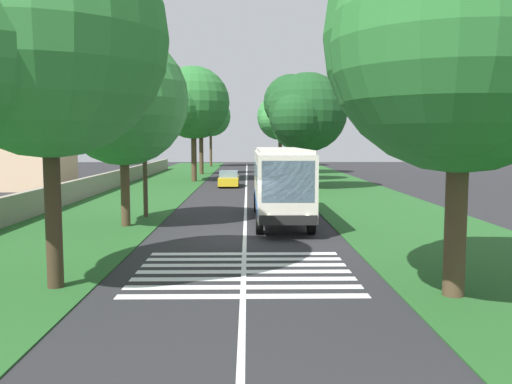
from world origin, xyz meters
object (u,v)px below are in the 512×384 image
Objects in this scene: trailing_car_0 at (229,179)px; roadside_tree_right_0 at (290,104)px; trailing_car_3 at (261,167)px; roadside_tree_right_3 at (295,127)px; coach_bus at (280,179)px; trailing_car_1 at (267,174)px; roadside_tree_right_4 at (454,41)px; utility_pole at (145,148)px; roadside_tree_right_1 at (306,114)px; trailing_car_2 at (264,170)px; roadside_building at (21,150)px; roadside_tree_left_0 at (200,120)px; roadside_tree_left_1 at (210,117)px; roadside_tree_left_2 at (192,105)px; roadside_tree_right_2 at (279,118)px; roadside_tree_left_3 at (121,104)px; roadside_tree_left_4 at (40,43)px.

roadside_tree_right_0 reaches higher than trailing_car_0.
roadside_tree_right_3 is at bearing -167.74° from trailing_car_3.
coach_bus is 2.60× the size of trailing_car_1.
trailing_car_0 is at bearing 11.38° from roadside_tree_right_4.
roadside_tree_right_0 is 38.47m from utility_pole.
trailing_car_0 is 1.00× the size of trailing_car_3.
coach_bus is at bearing 173.43° from roadside_tree_right_3.
roadside_tree_right_3 is 28.78m from utility_pole.
coach_bus is 1.14× the size of roadside_tree_right_1.
roadside_building reaches higher than trailing_car_2.
roadside_tree_left_1 reaches higher than roadside_tree_left_0.
coach_bus is 38.69m from roadside_tree_right_0.
roadside_tree_left_2 is at bearing 50.40° from roadside_tree_right_1.
trailing_car_1 is 0.42× the size of roadside_tree_right_4.
trailing_car_1 is 0.48× the size of roadside_tree_left_0.
trailing_car_2 is 35.44m from utility_pole.
coach_bus reaches higher than trailing_car_3.
roadside_tree_left_2 is at bearing 14.95° from roadside_tree_right_4.
roadside_tree_right_3 is (28.11, -3.24, 3.39)m from coach_bus.
trailing_car_1 is at bearing -179.21° from trailing_car_3.
roadside_tree_right_0 reaches higher than roadside_tree_left_0.
coach_bus is 1.08× the size of roadside_tree_right_4.
roadside_tree_left_0 is 1.01× the size of roadside_building.
roadside_tree_left_1 reaches higher than coach_bus.
roadside_tree_right_4 is 41.80m from roadside_building.
trailing_car_0 is at bearing 158.64° from roadside_tree_right_0.
roadside_tree_right_3 is at bearing -0.10° from roadside_tree_right_1.
trailing_car_0 is 0.38× the size of roadside_tree_right_2.
coach_bus is 1.56× the size of utility_pole.
trailing_car_1 is 0.60× the size of utility_pole.
trailing_car_1 is 30.60m from roadside_tree_left_3.
roadside_tree_right_4 is (-1.11, -10.79, -0.13)m from roadside_tree_left_4.
roadside_tree_right_1 reaches higher than trailing_car_1.
roadside_tree_right_3 reaches higher than utility_pole.
roadside_tree_left_4 is 51.78m from roadside_tree_right_0.
roadside_tree_left_3 is at bearing 170.04° from trailing_car_3.
roadside_tree_left_4 is at bearing -179.99° from roadside_tree_left_2.
roadside_tree_left_0 is 0.79× the size of roadside_tree_right_2.
trailing_car_3 is 18.88m from roadside_tree_left_2.
trailing_car_3 is at bearing -152.57° from roadside_tree_left_1.
roadside_tree_right_4 reaches higher than trailing_car_0.
roadside_tree_left_3 is 0.93× the size of roadside_tree_right_1.
roadside_tree_right_0 is at bearing -16.63° from trailing_car_1.
trailing_car_2 is at bearing 0.29° from trailing_car_1.
roadside_tree_left_3 is at bearing 101.82° from coach_bus.
roadside_tree_right_2 is (19.51, 0.15, -0.88)m from roadside_tree_right_0.
trailing_car_3 is at bearing -9.96° from roadside_tree_left_3.
roadside_tree_left_1 reaches higher than trailing_car_1.
roadside_tree_left_1 is 1.06× the size of roadside_tree_right_4.
roadside_tree_right_3 is at bearing -14.44° from roadside_tree_left_4.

